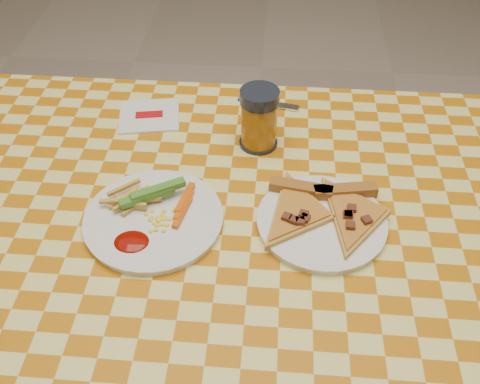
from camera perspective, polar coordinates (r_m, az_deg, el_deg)
name	(u,v)px	position (r m, az deg, el deg)	size (l,w,h in m)	color
table	(225,247)	(1.01, -1.62, -5.84)	(1.28, 0.88, 0.76)	silver
plate_left	(154,220)	(0.96, -9.17, -2.95)	(0.24, 0.24, 0.01)	white
plate_right	(321,223)	(0.95, 8.66, -3.26)	(0.22, 0.22, 0.01)	white
fries_veggies	(150,207)	(0.96, -9.60, -1.56)	(0.18, 0.17, 0.04)	gold
pizza_slices	(324,210)	(0.95, 8.92, -1.93)	(0.27, 0.24, 0.02)	gold
drink_glass	(259,119)	(1.07, 2.04, 7.80)	(0.08, 0.08, 0.13)	black
napkin	(149,116)	(1.20, -9.65, 8.02)	(0.15, 0.14, 0.01)	silver
fork	(269,104)	(1.22, 3.13, 9.40)	(0.14, 0.04, 0.01)	navy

